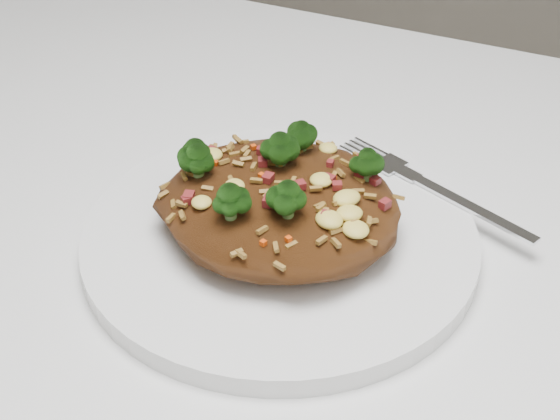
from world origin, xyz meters
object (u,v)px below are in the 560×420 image
object	(u,v)px
plate	(280,237)
fried_rice	(279,194)
fork	(443,193)
dining_table	(268,380)

from	to	relation	value
plate	fried_rice	xyz separation A→B (m)	(-0.00, -0.00, 0.03)
plate	fork	distance (m)	0.12
fried_rice	fork	world-z (taller)	fried_rice
dining_table	fork	size ratio (longest dim) A/B	7.68
plate	fried_rice	bearing A→B (deg)	-176.26
fork	dining_table	bearing A→B (deg)	-101.41
plate	dining_table	bearing A→B (deg)	-77.18
dining_table	fork	world-z (taller)	fork
dining_table	plate	bearing A→B (deg)	102.82
dining_table	plate	xyz separation A→B (m)	(-0.01, 0.04, 0.10)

